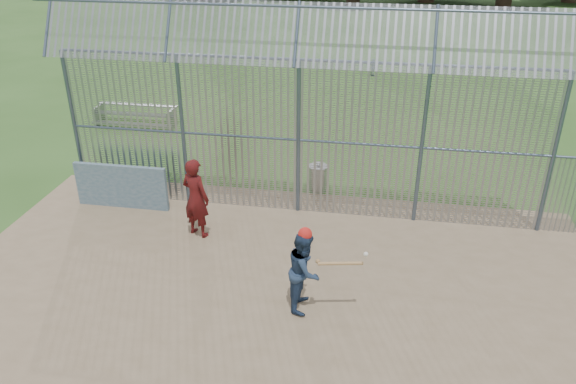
% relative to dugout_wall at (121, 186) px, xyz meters
% --- Properties ---
extents(ground, '(120.00, 120.00, 0.00)m').
position_rel_dugout_wall_xyz_m(ground, '(4.60, -2.90, -0.62)').
color(ground, '#2D511E').
rests_on(ground, ground).
extents(dirt_infield, '(14.00, 10.00, 0.02)m').
position_rel_dugout_wall_xyz_m(dirt_infield, '(4.60, -3.40, -0.61)').
color(dirt_infield, '#756047').
rests_on(dirt_infield, ground).
extents(dugout_wall, '(2.50, 0.12, 1.20)m').
position_rel_dugout_wall_xyz_m(dugout_wall, '(0.00, 0.00, 0.00)').
color(dugout_wall, '#38566B').
rests_on(dugout_wall, dirt_infield).
extents(batter, '(0.66, 0.84, 1.68)m').
position_rel_dugout_wall_xyz_m(batter, '(5.34, -3.31, 0.24)').
color(batter, navy).
rests_on(batter, dirt_infield).
extents(onlooker, '(0.85, 0.71, 1.99)m').
position_rel_dugout_wall_xyz_m(onlooker, '(2.40, -1.02, 0.39)').
color(onlooker, maroon).
rests_on(onlooker, dirt_infield).
extents(bg_kid_seated, '(0.50, 0.44, 0.81)m').
position_rel_dugout_wall_xyz_m(bg_kid_seated, '(6.04, 14.39, -0.22)').
color(bg_kid_seated, slate).
rests_on(bg_kid_seated, ground).
extents(batting_gear, '(1.33, 0.40, 0.66)m').
position_rel_dugout_wall_xyz_m(batting_gear, '(5.49, -3.34, 0.97)').
color(batting_gear, red).
rests_on(batting_gear, ground).
extents(trash_can, '(0.56, 0.56, 0.82)m').
position_rel_dugout_wall_xyz_m(trash_can, '(4.97, 1.91, -0.24)').
color(trash_can, '#92949A').
rests_on(trash_can, ground).
extents(bleacher, '(3.00, 0.95, 0.72)m').
position_rel_dugout_wall_xyz_m(bleacher, '(-2.24, 5.97, -0.21)').
color(bleacher, slate).
rests_on(bleacher, ground).
extents(backstop_fence, '(20.09, 0.81, 5.30)m').
position_rel_dugout_wall_xyz_m(backstop_fence, '(6.41, 0.53, 1.74)').
color(backstop_fence, '#47566B').
rests_on(backstop_fence, ground).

